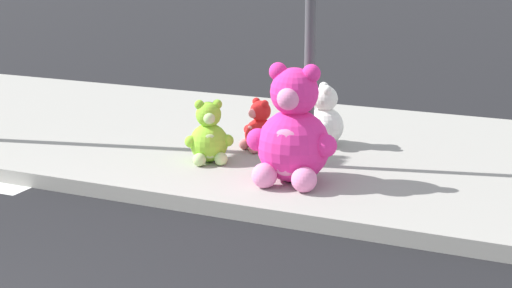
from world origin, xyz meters
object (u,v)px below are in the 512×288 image
at_px(plush_white, 323,121).
at_px(plush_lime, 209,137).
at_px(plush_red, 259,130).
at_px(plush_pink_large, 293,136).

relative_size(plush_white, plush_lime, 1.06).
bearing_deg(plush_white, plush_red, -139.76).
bearing_deg(plush_pink_large, plush_red, 129.17).
bearing_deg(plush_lime, plush_white, 52.78).
bearing_deg(plush_red, plush_lime, -113.93).
bearing_deg(plush_white, plush_lime, -127.22).
height_order(plush_pink_large, plush_lime, plush_pink_large).
xyz_separation_m(plush_white, plush_lime, (-0.86, -1.13, -0.02)).
relative_size(plush_white, plush_red, 1.23).
bearing_deg(plush_red, plush_white, 40.24).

